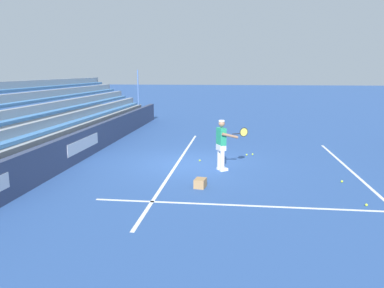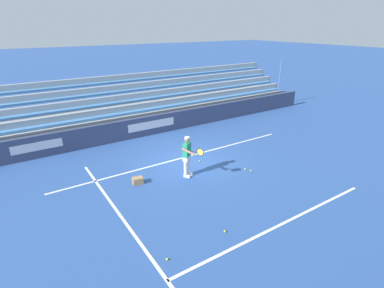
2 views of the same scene
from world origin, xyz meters
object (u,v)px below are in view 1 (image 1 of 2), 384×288
Objects in this scene: ball_box_cardboard at (200,183)px; tennis_ball_on_baseline at (200,160)px; tennis_ball_near_player at (342,181)px; tennis_ball_far_left at (247,155)px; tennis_ball_midcourt at (253,154)px; tennis_ball_far_right at (366,205)px; tennis_player at (222,145)px.

ball_box_cardboard is 6.06× the size of tennis_ball_on_baseline.
ball_box_cardboard is at bearing 6.03° from tennis_ball_on_baseline.
tennis_ball_on_baseline is 1.00× the size of tennis_ball_near_player.
tennis_ball_far_left is (-4.39, 1.43, -0.10)m from ball_box_cardboard.
tennis_ball_far_left is (0.11, -0.24, 0.00)m from tennis_ball_midcourt.
tennis_ball_far_right is (2.03, 0.06, 0.00)m from tennis_ball_near_player.
tennis_ball_far_right is (1.02, 4.27, -0.10)m from ball_box_cardboard.
tennis_ball_near_player is at bearing 75.00° from tennis_player.
tennis_ball_midcourt is at bearing 159.63° from ball_box_cardboard.
tennis_ball_midcourt is at bearing 123.14° from tennis_ball_on_baseline.
tennis_ball_on_baseline is at bearing -144.00° from tennis_player.
tennis_ball_on_baseline and tennis_ball_far_right have the same top height.
tennis_ball_far_left and tennis_ball_far_right have the same top height.
tennis_player is 25.98× the size of tennis_ball_near_player.
tennis_ball_near_player is at bearing 103.39° from ball_box_cardboard.
tennis_ball_on_baseline is 5.05m from tennis_ball_near_player.
tennis_ball_far_left is at bearing 159.42° from tennis_player.
tennis_player is 2.20m from ball_box_cardboard.
tennis_ball_midcourt is (-2.50, 1.14, -0.86)m from tennis_player.
tennis_ball_near_player is (0.99, 3.68, -0.86)m from tennis_player.
tennis_ball_on_baseline is 2.14m from tennis_ball_far_left.
tennis_ball_on_baseline is 2.39m from tennis_ball_midcourt.
tennis_ball_far_left is at bearing 124.23° from tennis_ball_on_baseline.
ball_box_cardboard is at bearing -103.48° from tennis_ball_far_right.
tennis_ball_far_left is (-1.20, 1.77, 0.00)m from tennis_ball_on_baseline.
tennis_ball_far_right is at bearing 76.52° from ball_box_cardboard.
tennis_ball_on_baseline is (-1.19, -0.87, -0.86)m from tennis_player.
tennis_player reaches higher than tennis_ball_on_baseline.
tennis_ball_near_player and tennis_ball_far_right have the same top height.
ball_box_cardboard is 4.39m from tennis_ball_far_right.
tennis_player reaches higher than tennis_ball_far_left.
tennis_player is at bearing 165.06° from ball_box_cardboard.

